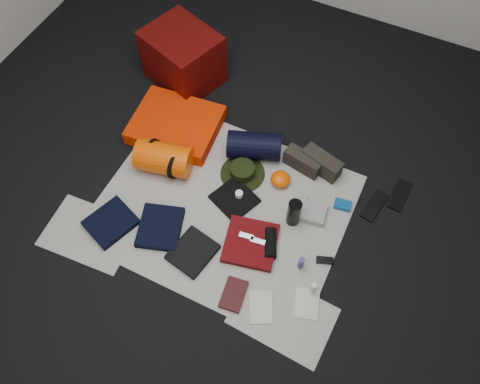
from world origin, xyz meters
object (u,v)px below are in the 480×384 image
at_px(navy_duffel, 254,146).
at_px(paperback_book, 234,294).
at_px(water_bottle, 294,213).
at_px(sleeping_pad, 176,125).
at_px(red_cabinet, 183,58).
at_px(stuff_sack, 164,159).
at_px(compact_camera, 310,206).

xyz_separation_m(navy_duffel, paperback_book, (0.33, -1.00, -0.08)).
xyz_separation_m(navy_duffel, water_bottle, (0.46, -0.38, 0.01)).
bearing_deg(sleeping_pad, paperback_book, -45.52).
relative_size(sleeping_pad, navy_duffel, 1.63).
bearing_deg(navy_duffel, red_cabinet, 130.89).
distance_m(stuff_sack, navy_duffel, 0.63).
bearing_deg(stuff_sack, water_bottle, -0.09).
bearing_deg(red_cabinet, paperback_book, -32.81).
bearing_deg(sleeping_pad, stuff_sack, -73.42).
bearing_deg(paperback_book, stuff_sack, 135.80).
xyz_separation_m(sleeping_pad, paperback_book, (0.94, -0.95, -0.04)).
distance_m(sleeping_pad, water_bottle, 1.11).
bearing_deg(water_bottle, red_cabinet, 147.00).
distance_m(red_cabinet, navy_duffel, 0.92).
bearing_deg(water_bottle, navy_duffel, 140.36).
height_order(sleeping_pad, water_bottle, water_bottle).
height_order(stuff_sack, paperback_book, stuff_sack).
distance_m(red_cabinet, water_bottle, 1.50).
height_order(navy_duffel, compact_camera, navy_duffel).
distance_m(stuff_sack, compact_camera, 1.05).
distance_m(navy_duffel, water_bottle, 0.59).
bearing_deg(stuff_sack, navy_duffel, 36.36).
distance_m(stuff_sack, water_bottle, 0.97).
distance_m(stuff_sack, paperback_book, 1.05).
distance_m(sleeping_pad, paperback_book, 1.34).
relative_size(navy_duffel, paperback_book, 1.86).
xyz_separation_m(red_cabinet, water_bottle, (1.26, -0.82, -0.10)).
bearing_deg(navy_duffel, sleeping_pad, 164.12).
distance_m(water_bottle, paperback_book, 0.64).
height_order(red_cabinet, sleeping_pad, red_cabinet).
height_order(sleeping_pad, compact_camera, sleeping_pad).
height_order(red_cabinet, water_bottle, red_cabinet).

